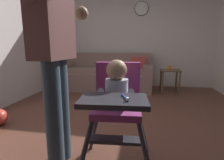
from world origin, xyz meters
TOP-DOWN VIEW (x-y plane):
  - ground at (0.00, 0.00)m, footprint 5.61×6.66m
  - wall_far at (0.00, 2.56)m, footprint 4.81×0.06m
  - couch at (-0.57, 2.04)m, footprint 2.15×0.86m
  - high_chair at (0.08, -0.76)m, footprint 0.65×0.76m
  - adult_standing at (-0.43, -0.72)m, footprint 0.51×0.52m
  - side_table at (0.87, 1.80)m, footprint 0.40×0.40m
  - sippy_cup at (0.85, 1.80)m, footprint 0.07×0.07m
  - wall_clock at (0.22, 2.52)m, footprint 0.34×0.04m

SIDE VIEW (x-z plane):
  - ground at x=0.00m, z-range -0.10..0.00m
  - couch at x=-0.57m, z-range -0.10..0.76m
  - side_table at x=0.87m, z-range 0.12..0.64m
  - sippy_cup at x=0.85m, z-range 0.52..0.62m
  - high_chair at x=0.08m, z-range 0.17..1.09m
  - adult_standing at x=-0.43m, z-range 0.11..1.81m
  - wall_far at x=0.00m, z-range 0.00..2.71m
  - wall_clock at x=0.22m, z-range 1.75..2.10m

